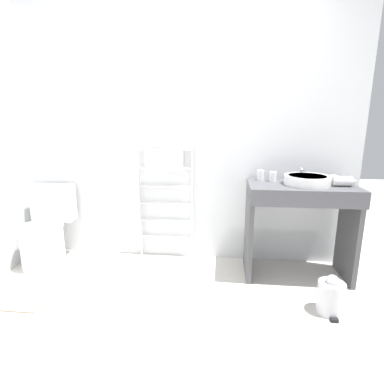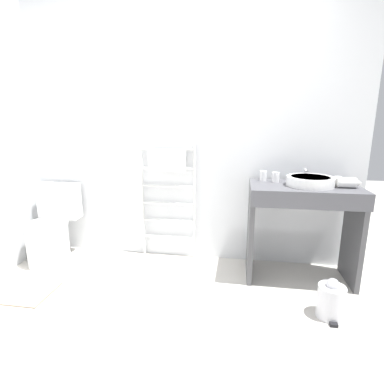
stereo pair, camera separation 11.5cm
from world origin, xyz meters
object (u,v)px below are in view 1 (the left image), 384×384
(toilet, at_px, (46,234))
(towel_radiator, at_px, (165,179))
(hair_dryer, at_px, (343,181))
(trash_bin, at_px, (331,297))
(sink_basin, at_px, (307,180))
(cup_near_edge, at_px, (273,176))
(cup_near_wall, at_px, (261,175))

(toilet, distance_m, towel_radiator, 1.26)
(toilet, height_order, hair_dryer, hair_dryer)
(towel_radiator, distance_m, trash_bin, 1.71)
(toilet, relative_size, sink_basin, 2.01)
(sink_basin, relative_size, trash_bin, 1.27)
(toilet, xyz_separation_m, cup_near_edge, (2.12, 0.13, 0.58))
(toilet, relative_size, hair_dryer, 3.95)
(toilet, height_order, sink_basin, sink_basin)
(towel_radiator, relative_size, cup_near_edge, 13.19)
(towel_radiator, relative_size, sink_basin, 3.03)
(toilet, height_order, towel_radiator, towel_radiator)
(hair_dryer, bearing_deg, cup_near_wall, 165.11)
(sink_basin, bearing_deg, towel_radiator, 168.78)
(towel_radiator, distance_m, cup_near_wall, 0.91)
(towel_radiator, relative_size, hair_dryer, 5.94)
(sink_basin, xyz_separation_m, cup_near_edge, (-0.26, 0.12, 0.00))
(trash_bin, bearing_deg, sink_basin, 99.94)
(toilet, relative_size, trash_bin, 2.56)
(cup_near_wall, height_order, cup_near_edge, cup_near_wall)
(toilet, distance_m, sink_basin, 2.45)
(toilet, bearing_deg, cup_near_edge, 3.39)
(cup_near_wall, bearing_deg, sink_basin, -23.48)
(cup_near_edge, relative_size, trash_bin, 0.29)
(cup_near_wall, bearing_deg, hair_dryer, -14.89)
(sink_basin, relative_size, cup_near_wall, 4.14)
(sink_basin, distance_m, cup_near_wall, 0.40)
(towel_radiator, relative_size, trash_bin, 3.85)
(toilet, bearing_deg, hair_dryer, -0.07)
(cup_near_wall, distance_m, hair_dryer, 0.67)
(cup_near_wall, xyz_separation_m, hair_dryer, (0.64, -0.17, -0.00))
(toilet, relative_size, cup_near_edge, 8.76)
(cup_near_wall, bearing_deg, towel_radiator, 174.15)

